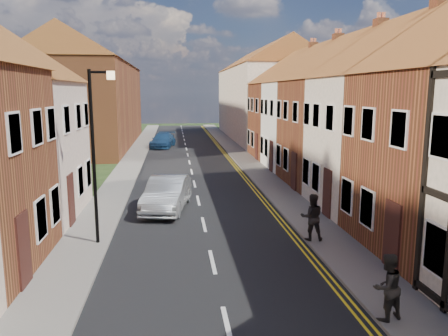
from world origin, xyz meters
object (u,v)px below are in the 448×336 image
car_far (163,140)px  pedestrian_right_b (312,217)px  lamppost (96,146)px  car_mid (167,194)px  pedestrian_right (387,287)px

car_far → pedestrian_right_b: bearing=-68.4°
lamppost → pedestrian_right_b: size_ratio=3.55×
pedestrian_right_b → car_mid: bearing=-37.1°
lamppost → car_far: (1.58, 27.58, -2.84)m
car_far → car_mid: bearing=-78.5°
car_far → pedestrian_right: (5.93, -33.78, 0.23)m
lamppost → pedestrian_right: (7.51, -6.20, -2.62)m
lamppost → car_mid: 5.77m
lamppost → pedestrian_right_b: lamppost is taller
pedestrian_right → car_far: bearing=-98.1°
car_mid → pedestrian_right: (5.20, -10.70, 0.15)m
lamppost → pedestrian_right_b: 7.96m
car_mid → lamppost: bearing=-106.9°
car_mid → car_far: car_mid is taller
pedestrian_right → pedestrian_right_b: 5.60m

